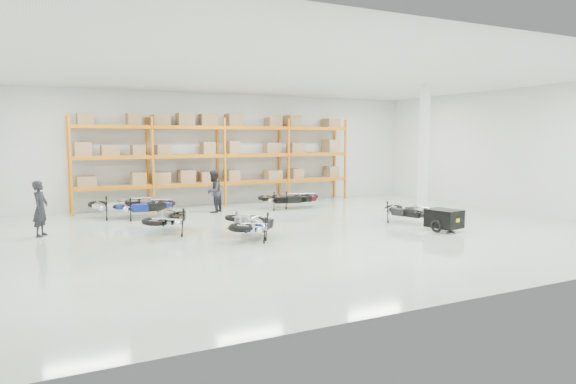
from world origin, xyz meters
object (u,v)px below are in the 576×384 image
moto_blue_centre (255,221)px  moto_back_a (145,202)px  moto_silver_left (246,219)px  moto_back_b (122,201)px  trailer (444,219)px  person_back (214,192)px  moto_touring_right (408,208)px  moto_back_d (296,195)px  person_left (40,208)px  moto_back_c (284,196)px  moto_black_far_left (169,214)px

moto_blue_centre → moto_back_a: 5.30m
moto_back_a → moto_silver_left: bearing=-154.3°
moto_silver_left → moto_back_b: size_ratio=0.93×
trailer → person_back: 8.19m
trailer → moto_touring_right: bearing=78.7°
moto_back_d → person_left: size_ratio=1.04×
moto_blue_centre → moto_back_d: size_ratio=1.00×
moto_back_a → moto_back_d: bearing=-83.3°
moto_silver_left → moto_back_d: (4.04, 4.85, -0.05)m
moto_touring_right → person_back: person_back is taller
moto_back_a → person_back: (2.54, 0.37, 0.21)m
trailer → moto_back_c: moto_back_c is taller
moto_blue_centre → moto_back_d: bearing=-82.2°
moto_blue_centre → moto_back_a: (-1.93, 4.94, 0.06)m
moto_silver_left → moto_back_b: (-2.41, 5.19, 0.04)m
person_left → person_back: bearing=-44.9°
moto_back_d → moto_silver_left: bearing=157.4°
moto_black_far_left → moto_back_b: bearing=-51.8°
moto_touring_right → person_left: person_left is taller
trailer → moto_back_b: moto_back_b is taller
moto_black_far_left → moto_back_a: moto_black_far_left is taller
moto_touring_right → moto_back_d: 5.10m
moto_back_b → person_back: (3.17, -0.16, 0.19)m
person_left → moto_black_far_left: bearing=-86.9°
moto_black_far_left → moto_back_c: (5.15, 3.07, -0.05)m
moto_black_far_left → moto_back_b: (-0.70, 3.59, 0.02)m
trailer → moto_back_d: 6.65m
moto_back_c → moto_back_b: bearing=101.0°
trailer → person_left: 11.39m
moto_blue_centre → moto_back_d: moto_back_d is taller
moto_back_b → moto_back_c: moto_back_b is taller
moto_silver_left → moto_touring_right: size_ratio=1.07×
moto_touring_right → moto_back_c: moto_back_c is taller
moto_touring_right → moto_back_b: bearing=130.1°
moto_blue_centre → moto_back_c: bearing=-78.7°
trailer → person_back: (-4.76, 6.66, 0.39)m
moto_back_a → person_left: person_left is taller
moto_back_b → person_back: person_back is taller
trailer → moto_back_d: (-1.48, 6.48, 0.12)m
moto_back_a → moto_back_b: size_ratio=0.96×
moto_back_a → person_back: bearing=-76.9°
trailer → moto_black_far_left: bearing=144.7°
moto_blue_centre → moto_back_b: size_ratio=0.84×
moto_blue_centre → person_back: bearing=-51.6°
person_back → moto_back_c: bearing=127.4°
person_left → moto_back_d: bearing=-53.2°
moto_silver_left → moto_back_a: size_ratio=0.97×
trailer → moto_silver_left: bearing=152.3°
moto_silver_left → moto_back_c: 5.80m
moto_blue_centre → moto_back_a: moto_back_a is taller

